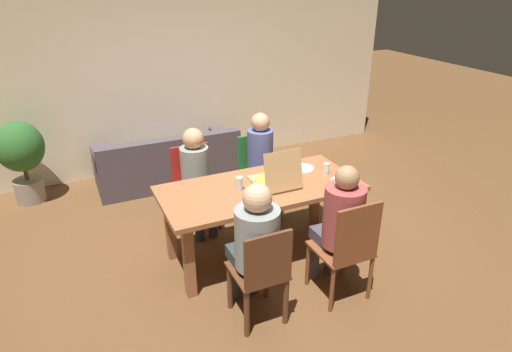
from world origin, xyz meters
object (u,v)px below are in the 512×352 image
at_px(chair_1, 257,171).
at_px(potted_plant, 21,154).
at_px(plate_0, 302,168).
at_px(couch, 168,164).
at_px(chair_0, 262,274).
at_px(drinking_glass_0, 326,169).
at_px(person_0, 255,239).
at_px(drinking_glass_1, 239,184).
at_px(plate_1, 342,181).
at_px(chair_2, 194,182).
at_px(person_2, 197,172).
at_px(person_1, 262,158).
at_px(chair_3, 348,246).
at_px(person_3, 340,219).
at_px(dining_table, 260,196).
at_px(pizza_box_0, 274,179).

bearing_deg(chair_1, potted_plant, 151.61).
relative_size(plate_0, couch, 0.13).
distance_m(chair_0, drinking_glass_0, 1.47).
xyz_separation_m(person_0, drinking_glass_1, (0.19, 0.77, 0.11)).
height_order(plate_1, drinking_glass_0, drinking_glass_0).
xyz_separation_m(drinking_glass_0, couch, (-1.14, 2.12, -0.57)).
bearing_deg(couch, chair_2, -89.74).
distance_m(person_2, plate_0, 1.13).
relative_size(person_1, chair_3, 1.25).
relative_size(person_2, drinking_glass_0, 10.06).
bearing_deg(chair_3, person_3, 90.00).
relative_size(chair_3, plate_0, 3.89).
relative_size(person_3, drinking_glass_1, 9.56).
xyz_separation_m(plate_0, couch, (-0.98, 1.90, -0.52)).
distance_m(person_0, plate_0, 1.36).
bearing_deg(drinking_glass_1, plate_0, 12.75).
distance_m(chair_3, drinking_glass_0, 1.01).
height_order(person_2, chair_3, person_2).
bearing_deg(potted_plant, chair_1, -28.39).
distance_m(person_2, drinking_glass_1, 0.78).
height_order(chair_1, person_1, person_1).
height_order(dining_table, couch, dining_table).
relative_size(chair_1, couch, 0.48).
xyz_separation_m(dining_table, potted_plant, (-2.15, 2.28, -0.02)).
bearing_deg(pizza_box_0, couch, 104.82).
height_order(dining_table, chair_1, chair_1).
relative_size(person_2, plate_1, 5.28).
distance_m(chair_1, chair_3, 1.84).
bearing_deg(chair_0, person_2, 90.00).
xyz_separation_m(person_0, plate_1, (1.18, 0.51, 0.05)).
distance_m(plate_1, potted_plant, 3.86).
bearing_deg(plate_1, chair_1, 108.72).
height_order(chair_3, couch, chair_3).
bearing_deg(person_0, pizza_box_0, 53.62).
height_order(person_0, drinking_glass_0, person_0).
xyz_separation_m(dining_table, chair_3, (0.39, -0.93, -0.12)).
bearing_deg(drinking_glass_0, potted_plant, 141.36).
distance_m(person_2, plate_1, 1.54).
bearing_deg(person_0, chair_0, -90.00).
xyz_separation_m(person_0, plate_0, (0.98, 0.95, 0.05)).
xyz_separation_m(dining_table, person_2, (-0.40, 0.75, 0.03)).
relative_size(plate_1, potted_plant, 0.21).
xyz_separation_m(chair_0, person_0, (0.00, 0.13, 0.25)).
bearing_deg(chair_0, potted_plant, 118.90).
relative_size(drinking_glass_0, potted_plant, 0.11).
distance_m(person_2, drinking_glass_0, 1.38).
distance_m(chair_3, potted_plant, 4.09).
bearing_deg(chair_2, person_2, -90.00).
bearing_deg(person_1, pizza_box_0, -107.03).
bearing_deg(potted_plant, drinking_glass_0, -38.64).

